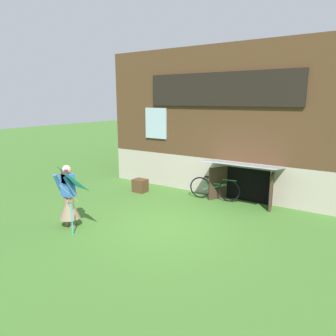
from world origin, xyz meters
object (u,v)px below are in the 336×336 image
person (69,201)px  bicycle_green (214,189)px  kite (57,182)px  wooden_crate (140,185)px

person → bicycle_green: bearing=66.8°
person → bicycle_green: size_ratio=0.97×
kite → wooden_crate: bearing=100.0°
person → kite: size_ratio=0.98×
person → wooden_crate: 3.44m
kite → wooden_crate: 4.08m
bicycle_green → wooden_crate: (-2.54, -0.62, -0.14)m
kite → wooden_crate: (-0.68, 3.87, -1.08)m
wooden_crate → kite: bearing=-80.0°
kite → wooden_crate: size_ratio=3.53×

